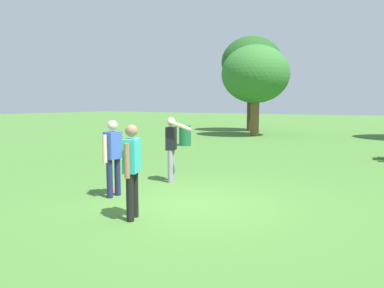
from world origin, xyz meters
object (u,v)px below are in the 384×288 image
object	(u,v)px
tree_tall_left	(252,63)
trash_can_beside_table	(185,135)
person_catcher	(132,165)
frisbee	(113,190)
person_bystander	(113,153)
person_thrower	(172,144)
tree_broad_center	(255,75)

from	to	relation	value
tree_tall_left	trash_can_beside_table	bearing A→B (deg)	-84.54
person_catcher	frisbee	size ratio (longest dim) A/B	6.13
person_bystander	trash_can_beside_table	distance (m)	10.01
person_catcher	trash_can_beside_table	size ratio (longest dim) A/B	1.71
frisbee	person_thrower	bearing A→B (deg)	67.68
person_thrower	person_bystander	size ratio (longest dim) A/B	1.00
trash_can_beside_table	tree_broad_center	world-z (taller)	tree_broad_center
tree_tall_left	tree_broad_center	size ratio (longest dim) A/B	1.21
person_thrower	person_catcher	world-z (taller)	same
tree_tall_left	tree_broad_center	xyz separation A→B (m)	(1.77, -3.63, -1.09)
frisbee	tree_tall_left	xyz separation A→B (m)	(-4.52, 18.99, 4.75)
person_bystander	tree_broad_center	bearing A→B (deg)	101.41
person_catcher	person_bystander	xyz separation A→B (m)	(-1.39, 1.04, 0.00)
person_catcher	tree_broad_center	world-z (taller)	tree_broad_center
person_catcher	person_bystander	distance (m)	1.74
tree_tall_left	person_thrower	bearing A→B (deg)	-73.62
person_catcher	frisbee	distance (m)	2.54
person_bystander	trash_can_beside_table	world-z (taller)	person_bystander
frisbee	tree_broad_center	distance (m)	16.03
frisbee	tree_tall_left	size ratio (longest dim) A/B	0.04
trash_can_beside_table	tree_tall_left	distance (m)	11.16
person_bystander	tree_tall_left	distance (m)	20.42
person_thrower	person_bystander	xyz separation A→B (m)	(-0.18, -1.96, -0.02)
person_catcher	tree_broad_center	bearing A→B (deg)	105.21
person_catcher	tree_broad_center	distance (m)	17.68
person_thrower	tree_tall_left	size ratio (longest dim) A/B	0.25
frisbee	tree_broad_center	bearing A→B (deg)	100.14
person_catcher	trash_can_beside_table	bearing A→B (deg)	117.74
trash_can_beside_table	tree_broad_center	bearing A→B (deg)	83.21
person_thrower	person_catcher	distance (m)	3.23
person_bystander	person_catcher	bearing A→B (deg)	-36.81
frisbee	tree_broad_center	world-z (taller)	tree_broad_center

